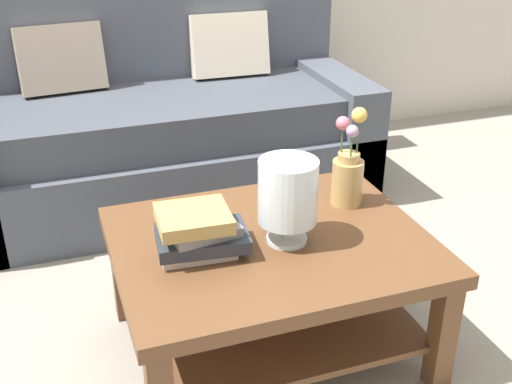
# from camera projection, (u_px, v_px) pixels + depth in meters

# --- Properties ---
(ground_plane) EXTENTS (10.00, 10.00, 0.00)m
(ground_plane) POSITION_uv_depth(u_px,v_px,m) (237.00, 294.00, 2.57)
(ground_plane) COLOR gray
(couch) EXTENTS (1.99, 0.90, 1.06)m
(couch) POSITION_uv_depth(u_px,v_px,m) (163.00, 127.00, 3.25)
(couch) COLOR #474C56
(couch) RESTS_ON ground
(coffee_table) EXTENTS (1.02, 0.81, 0.44)m
(coffee_table) POSITION_uv_depth(u_px,v_px,m) (271.00, 270.00, 2.15)
(coffee_table) COLOR brown
(coffee_table) RESTS_ON ground
(book_stack_main) EXTENTS (0.30, 0.23, 0.15)m
(book_stack_main) POSITION_uv_depth(u_px,v_px,m) (198.00, 232.00, 1.99)
(book_stack_main) COLOR beige
(book_stack_main) RESTS_ON coffee_table
(glass_hurricane_vase) EXTENTS (0.19, 0.19, 0.28)m
(glass_hurricane_vase) POSITION_uv_depth(u_px,v_px,m) (288.00, 194.00, 2.01)
(glass_hurricane_vase) COLOR silver
(glass_hurricane_vase) RESTS_ON coffee_table
(flower_pitcher) EXTENTS (0.12, 0.11, 0.36)m
(flower_pitcher) POSITION_uv_depth(u_px,v_px,m) (348.00, 172.00, 2.27)
(flower_pitcher) COLOR tan
(flower_pitcher) RESTS_ON coffee_table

